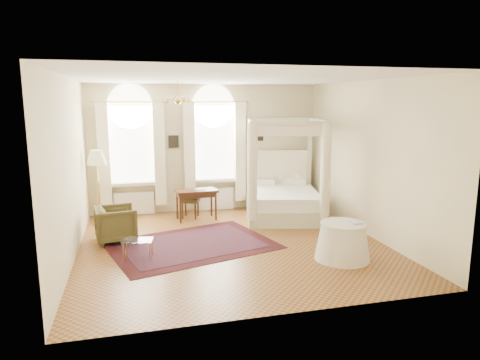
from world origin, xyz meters
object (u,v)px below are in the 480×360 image
at_px(armchair, 116,224).
at_px(canopy_bed, 283,195).
at_px(writing_desk, 196,194).
at_px(coffee_table, 138,242).
at_px(floor_lamp, 97,161).
at_px(nightstand, 299,196).
at_px(stool, 190,201).
at_px(side_table, 343,241).

bearing_deg(armchair, canopy_bed, -84.61).
height_order(writing_desk, coffee_table, writing_desk).
bearing_deg(floor_lamp, canopy_bed, -4.89).
height_order(armchair, coffee_table, armchair).
bearing_deg(nightstand, writing_desk, -167.54).
relative_size(stool, armchair, 0.69).
xyz_separation_m(stool, side_table, (2.32, -3.55, -0.07)).
bearing_deg(writing_desk, coffee_table, -120.86).
height_order(stool, coffee_table, stool).
xyz_separation_m(canopy_bed, floor_lamp, (-4.43, 0.38, 0.95)).
distance_m(canopy_bed, stool, 2.33).
bearing_deg(floor_lamp, side_table, -37.69).
xyz_separation_m(nightstand, writing_desk, (-2.95, -0.65, 0.34)).
xyz_separation_m(writing_desk, side_table, (2.20, -3.34, -0.30)).
xyz_separation_m(nightstand, floor_lamp, (-5.23, -0.53, 1.20)).
bearing_deg(writing_desk, stool, 119.62).
bearing_deg(floor_lamp, coffee_table, -71.81).
bearing_deg(side_table, canopy_bed, 90.90).
xyz_separation_m(coffee_table, side_table, (3.64, -0.92, 0.01)).
bearing_deg(canopy_bed, side_table, -89.10).
relative_size(nightstand, writing_desk, 0.58).
relative_size(nightstand, side_table, 0.60).
height_order(stool, side_table, side_table).
relative_size(nightstand, stool, 1.09).
bearing_deg(canopy_bed, stool, 168.23).
xyz_separation_m(nightstand, stool, (-3.07, -0.44, 0.11)).
distance_m(canopy_bed, nightstand, 1.24).
relative_size(writing_desk, coffee_table, 1.75).
bearing_deg(side_table, armchair, 152.53).
distance_m(canopy_bed, writing_desk, 2.17).
height_order(nightstand, coffee_table, nightstand).
bearing_deg(floor_lamp, armchair, -72.80).
bearing_deg(floor_lamp, stool, 2.52).
xyz_separation_m(canopy_bed, writing_desk, (-2.15, 0.26, 0.08)).
xyz_separation_m(nightstand, coffee_table, (-4.39, -3.07, 0.03)).
height_order(canopy_bed, coffee_table, canopy_bed).
distance_m(canopy_bed, side_table, 3.09).
xyz_separation_m(stool, armchair, (-1.74, -1.44, -0.05)).
relative_size(canopy_bed, stool, 4.70).
bearing_deg(coffee_table, stool, 63.34).
distance_m(nightstand, stool, 3.10).
bearing_deg(stool, canopy_bed, -11.77).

